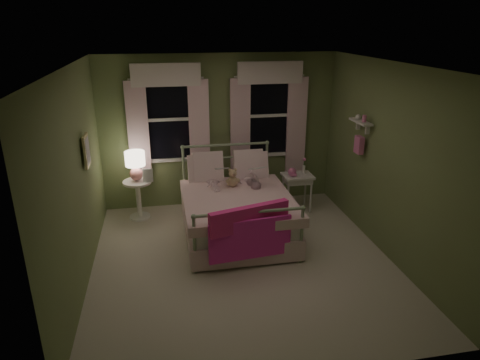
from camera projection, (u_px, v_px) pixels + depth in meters
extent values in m
plane|color=beige|center=(243.00, 261.00, 5.85)|extent=(4.20, 4.20, 0.00)
plane|color=white|center=(243.00, 65.00, 4.94)|extent=(4.20, 4.20, 0.00)
plane|color=#738B53|center=(219.00, 132.00, 7.33)|extent=(4.00, 0.00, 4.00)
plane|color=#738B53|center=(293.00, 255.00, 3.46)|extent=(4.00, 0.00, 4.00)
plane|color=#738B53|center=(77.00, 181.00, 5.04)|extent=(0.00, 4.20, 4.20)
plane|color=#738B53|center=(389.00, 162.00, 5.74)|extent=(0.00, 4.20, 4.20)
cube|color=white|center=(236.00, 209.00, 6.45)|extent=(1.44, 1.94, 0.26)
cube|color=white|center=(236.00, 223.00, 6.53)|extent=(1.54, 2.02, 0.30)
cube|color=white|center=(238.00, 202.00, 6.25)|extent=(1.58, 1.75, 0.14)
cylinder|color=#9EB793|center=(191.00, 220.00, 6.37)|extent=(0.04, 1.90, 0.04)
cylinder|color=#9EB793|center=(280.00, 212.00, 6.61)|extent=(0.04, 1.90, 0.04)
cylinder|color=#9EB793|center=(184.00, 180.00, 7.16)|extent=(0.04, 0.04, 1.15)
cylinder|color=#9EB793|center=(266.00, 175.00, 7.41)|extent=(0.04, 0.04, 1.15)
sphere|color=#9EB793|center=(183.00, 147.00, 6.96)|extent=(0.07, 0.07, 0.07)
sphere|color=#9EB793|center=(267.00, 143.00, 7.21)|extent=(0.07, 0.07, 0.07)
cylinder|color=#9EB793|center=(226.00, 145.00, 7.09)|extent=(1.42, 0.04, 0.04)
cylinder|color=#9EB793|center=(226.00, 158.00, 7.16)|extent=(1.38, 0.03, 0.03)
cylinder|color=#9EB793|center=(195.00, 245.00, 5.44)|extent=(0.04, 0.04, 0.80)
cylinder|color=#9EB793|center=(301.00, 235.00, 5.68)|extent=(0.04, 0.04, 0.80)
sphere|color=#9EB793|center=(194.00, 217.00, 5.30)|extent=(0.07, 0.07, 0.07)
sphere|color=#9EB793|center=(303.00, 208.00, 5.55)|extent=(0.07, 0.07, 0.07)
cylinder|color=#9EB793|center=(250.00, 212.00, 5.42)|extent=(1.42, 0.04, 0.04)
cube|color=white|center=(205.00, 171.00, 6.89)|extent=(0.55, 0.32, 0.57)
cube|color=white|center=(251.00, 169.00, 7.03)|extent=(0.55, 0.32, 0.57)
cube|color=white|center=(208.00, 167.00, 6.87)|extent=(0.48, 0.30, 0.51)
cube|color=white|center=(248.00, 164.00, 6.99)|extent=(0.48, 0.30, 0.51)
cube|color=#F22F89|center=(249.00, 218.00, 5.45)|extent=(1.09, 0.39, 0.32)
cube|color=#FE31B5|center=(250.00, 239.00, 5.48)|extent=(1.10, 0.16, 0.55)
imported|color=#F7D1DD|center=(213.00, 168.00, 6.63)|extent=(0.27, 0.18, 0.72)
imported|color=#F7D1DD|center=(248.00, 166.00, 6.73)|extent=(0.39, 0.33, 0.74)
imported|color=beige|center=(215.00, 172.00, 6.39)|extent=(0.21, 0.13, 0.26)
imported|color=beige|center=(252.00, 172.00, 6.51)|extent=(0.22, 0.16, 0.26)
sphere|color=tan|center=(233.00, 181.00, 6.61)|extent=(0.17, 0.17, 0.17)
sphere|color=tan|center=(233.00, 173.00, 6.54)|extent=(0.12, 0.12, 0.12)
sphere|color=tan|center=(230.00, 170.00, 6.51)|extent=(0.05, 0.05, 0.05)
sphere|color=tan|center=(236.00, 170.00, 6.53)|extent=(0.05, 0.05, 0.05)
sphere|color=tan|center=(228.00, 181.00, 6.56)|extent=(0.07, 0.07, 0.07)
sphere|color=tan|center=(238.00, 181.00, 6.59)|extent=(0.07, 0.07, 0.07)
sphere|color=#8C6B51|center=(233.00, 175.00, 6.49)|extent=(0.04, 0.04, 0.04)
cylinder|color=white|center=(137.00, 182.00, 6.92)|extent=(0.46, 0.46, 0.04)
cylinder|color=white|center=(139.00, 200.00, 7.03)|extent=(0.08, 0.08, 0.60)
cylinder|color=white|center=(140.00, 217.00, 7.13)|extent=(0.34, 0.34, 0.03)
sphere|color=pink|center=(136.00, 174.00, 6.87)|extent=(0.21, 0.21, 0.21)
cylinder|color=pink|center=(136.00, 167.00, 6.83)|extent=(0.03, 0.03, 0.13)
cylinder|color=#FFEAC6|center=(135.00, 159.00, 6.78)|extent=(0.32, 0.32, 0.23)
imported|color=beige|center=(143.00, 182.00, 6.85)|extent=(0.18, 0.24, 0.02)
cube|color=white|center=(298.00, 176.00, 7.19)|extent=(0.50, 0.40, 0.04)
cube|color=white|center=(297.00, 180.00, 7.22)|extent=(0.44, 0.34, 0.08)
cylinder|color=white|center=(288.00, 198.00, 7.13)|extent=(0.04, 0.04, 0.60)
cylinder|color=white|center=(311.00, 196.00, 7.20)|extent=(0.04, 0.04, 0.60)
cylinder|color=white|center=(283.00, 191.00, 7.41)|extent=(0.04, 0.04, 0.60)
cylinder|color=white|center=(305.00, 190.00, 7.48)|extent=(0.04, 0.04, 0.60)
sphere|color=pink|center=(292.00, 172.00, 7.15)|extent=(0.14, 0.14, 0.14)
cube|color=pink|center=(294.00, 175.00, 7.07)|extent=(0.11, 0.07, 0.04)
cylinder|color=white|center=(304.00, 170.00, 7.23)|extent=(0.05, 0.05, 0.14)
cylinder|color=#4C7F3F|center=(304.00, 163.00, 7.19)|extent=(0.01, 0.01, 0.12)
sphere|color=pink|center=(304.00, 159.00, 7.17)|extent=(0.06, 0.06, 0.06)
cube|color=black|center=(168.00, 119.00, 7.08)|extent=(0.76, 0.02, 1.35)
cube|color=white|center=(166.00, 76.00, 6.81)|extent=(0.84, 0.05, 0.06)
cube|color=white|center=(171.00, 160.00, 7.30)|extent=(0.84, 0.05, 0.06)
cube|color=white|center=(144.00, 121.00, 6.99)|extent=(0.06, 0.05, 1.40)
cube|color=white|center=(193.00, 119.00, 7.13)|extent=(0.06, 0.05, 1.40)
cube|color=white|center=(168.00, 120.00, 7.06)|extent=(0.76, 0.04, 0.05)
cube|color=silver|center=(138.00, 133.00, 7.00)|extent=(0.34, 0.06, 1.70)
cube|color=white|center=(199.00, 131.00, 7.17)|extent=(0.34, 0.06, 1.70)
cube|color=white|center=(166.00, 75.00, 6.74)|extent=(1.10, 0.08, 0.36)
cylinder|color=white|center=(166.00, 78.00, 6.80)|extent=(1.20, 0.03, 0.03)
cube|color=black|center=(268.00, 115.00, 7.37)|extent=(0.76, 0.02, 1.35)
cube|color=white|center=(269.00, 74.00, 7.11)|extent=(0.84, 0.05, 0.06)
cube|color=white|center=(267.00, 154.00, 7.60)|extent=(0.84, 0.05, 0.06)
cube|color=white|center=(246.00, 117.00, 7.28)|extent=(0.06, 0.05, 1.40)
cube|color=white|center=(291.00, 115.00, 7.42)|extent=(0.06, 0.05, 1.40)
cube|color=white|center=(268.00, 116.00, 7.35)|extent=(0.76, 0.04, 0.05)
cube|color=silver|center=(240.00, 129.00, 7.30)|extent=(0.34, 0.06, 1.70)
cube|color=silver|center=(296.00, 126.00, 7.47)|extent=(0.34, 0.06, 1.70)
cube|color=white|center=(270.00, 73.00, 7.04)|extent=(1.10, 0.08, 0.36)
cylinder|color=white|center=(270.00, 76.00, 7.10)|extent=(1.20, 0.03, 0.03)
cube|color=white|center=(361.00, 122.00, 6.23)|extent=(0.15, 0.50, 0.03)
cube|color=white|center=(368.00, 129.00, 6.12)|extent=(0.06, 0.03, 0.14)
cube|color=white|center=(358.00, 125.00, 6.40)|extent=(0.06, 0.03, 0.14)
cylinder|color=pink|center=(364.00, 118.00, 6.11)|extent=(0.06, 0.06, 0.10)
sphere|color=white|center=(358.00, 117.00, 6.30)|extent=(0.08, 0.08, 0.08)
cube|color=pink|center=(359.00, 145.00, 6.35)|extent=(0.08, 0.18, 0.26)
cube|color=beige|center=(86.00, 151.00, 5.53)|extent=(0.03, 0.32, 0.42)
cube|color=silver|center=(88.00, 151.00, 5.54)|extent=(0.01, 0.25, 0.34)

